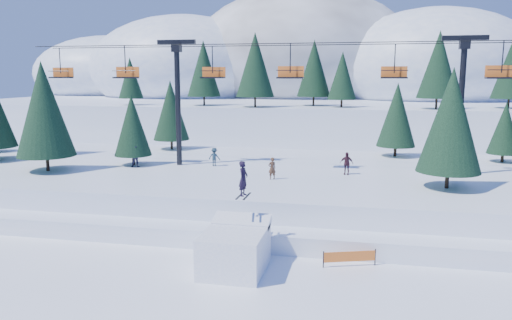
% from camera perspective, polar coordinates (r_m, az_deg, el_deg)
% --- Properties ---
extents(ground, '(160.00, 160.00, 0.00)m').
position_cam_1_polar(ground, '(24.07, -3.28, -14.68)').
color(ground, white).
rests_on(ground, ground).
extents(mid_shelf, '(70.00, 22.00, 2.50)m').
position_cam_1_polar(mid_shelf, '(40.53, 3.34, -2.73)').
color(mid_shelf, white).
rests_on(mid_shelf, ground).
extents(berm, '(70.00, 6.00, 1.10)m').
position_cam_1_polar(berm, '(31.17, 0.57, -7.85)').
color(berm, white).
rests_on(berm, ground).
extents(mountain_ridge, '(119.00, 60.00, 26.46)m').
position_cam_1_polar(mountain_ridge, '(95.17, 5.34, 9.40)').
color(mountain_ridge, white).
rests_on(mountain_ridge, ground).
extents(jump_kicker, '(3.09, 4.33, 5.45)m').
position_cam_1_polar(jump_kicker, '(25.99, -2.39, -9.99)').
color(jump_kicker, white).
rests_on(jump_kicker, ground).
extents(chairlift, '(46.37, 3.21, 10.28)m').
position_cam_1_polar(chairlift, '(39.55, 4.48, 8.74)').
color(chairlift, black).
rests_on(chairlift, mid_shelf).
extents(conifer_stand, '(61.45, 17.26, 8.93)m').
position_cam_1_polar(conifer_stand, '(40.06, 6.84, 5.35)').
color(conifer_stand, black).
rests_on(conifer_stand, mid_shelf).
extents(distant_skiers, '(26.66, 6.57, 1.79)m').
position_cam_1_polar(distant_skiers, '(39.46, 0.65, 0.02)').
color(distant_skiers, '#2B2847').
rests_on(distant_skiers, mid_shelf).
extents(banner_near, '(2.71, 0.96, 0.90)m').
position_cam_1_polar(banner_near, '(27.05, 10.64, -10.80)').
color(banner_near, black).
rests_on(banner_near, ground).
extents(banner_far, '(2.65, 1.11, 0.90)m').
position_cam_1_polar(banner_far, '(29.54, 20.27, -9.47)').
color(banner_far, black).
rests_on(banner_far, ground).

